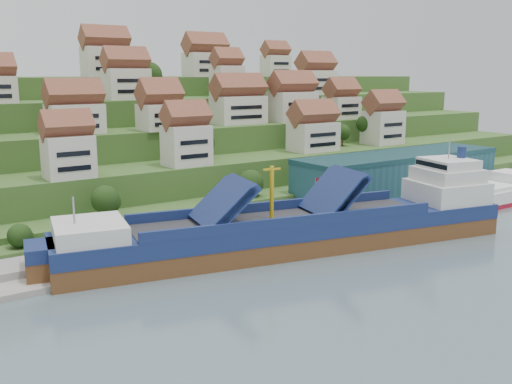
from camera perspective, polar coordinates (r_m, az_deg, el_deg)
ground at (r=105.91m, az=1.91°, el=-5.85°), size 300.00×300.00×0.00m
quay at (r=128.88m, az=5.12°, el=-2.18°), size 180.00×14.00×2.20m
hillside at (r=195.40m, az=-16.46°, el=4.98°), size 260.00×128.00×31.00m
hillside_village at (r=154.58m, az=-10.74°, el=8.61°), size 155.24×64.61×28.84m
hillside_trees at (r=135.76m, az=-12.76°, el=5.04°), size 142.10×62.52×32.59m
warehouse at (r=151.02m, az=14.08°, el=1.93°), size 60.00×15.00×10.00m
flagpole at (r=122.68m, az=5.97°, el=-0.14°), size 1.28×0.16×8.00m
cargo_ship at (r=106.75m, az=4.90°, el=-3.75°), size 86.55×30.66×19.09m
second_ship at (r=155.69m, az=22.81°, el=-0.14°), size 27.84×10.40×8.06m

